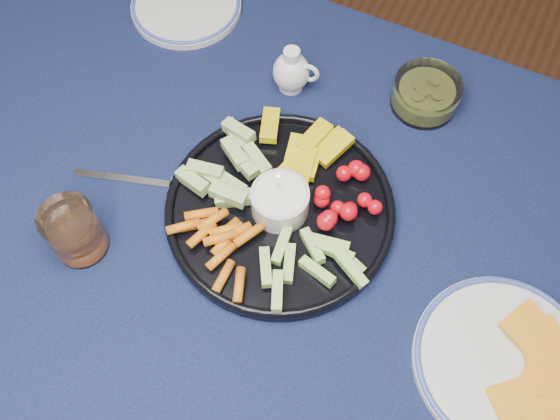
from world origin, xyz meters
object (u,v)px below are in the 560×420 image
at_px(pickle_bowl, 426,95).
at_px(side_plate_extra, 186,6).
at_px(crudite_platter, 278,207).
at_px(cheese_plate, 504,361).
at_px(creamer_pitcher, 292,72).
at_px(juice_tumbler, 75,233).
at_px(dining_table, 221,274).

xyz_separation_m(pickle_bowl, side_plate_extra, (-0.46, 0.01, -0.01)).
bearing_deg(crudite_platter, cheese_plate, -11.35).
bearing_deg(cheese_plate, creamer_pitcher, 146.48).
bearing_deg(crudite_platter, juice_tumbler, -143.31).
bearing_deg(juice_tumbler, cheese_plate, 9.48).
height_order(creamer_pitcher, side_plate_extra, creamer_pitcher).
height_order(cheese_plate, side_plate_extra, cheese_plate).
height_order(pickle_bowl, side_plate_extra, pickle_bowl).
bearing_deg(cheese_plate, juice_tumbler, -170.52).
bearing_deg(juice_tumbler, creamer_pitcher, 70.02).
distance_m(pickle_bowl, cheese_plate, 0.44).
distance_m(pickle_bowl, side_plate_extra, 0.46).
bearing_deg(cheese_plate, dining_table, -176.95).
bearing_deg(crudite_platter, side_plate_extra, 137.83).
bearing_deg(cheese_plate, side_plate_extra, 151.73).
xyz_separation_m(creamer_pitcher, side_plate_extra, (-0.25, 0.08, -0.03)).
height_order(dining_table, side_plate_extra, side_plate_extra).
relative_size(creamer_pitcher, side_plate_extra, 0.42).
xyz_separation_m(dining_table, crudite_platter, (0.05, 0.10, 0.11)).
xyz_separation_m(creamer_pitcher, pickle_bowl, (0.21, 0.06, -0.01)).
distance_m(juice_tumbler, side_plate_extra, 0.49).
relative_size(crudite_platter, side_plate_extra, 1.71).
height_order(crudite_platter, creamer_pitcher, crudite_platter).
relative_size(crudite_platter, creamer_pitcher, 4.02).
bearing_deg(side_plate_extra, juice_tumbler, -77.84).
height_order(crudite_platter, side_plate_extra, crudite_platter).
bearing_deg(creamer_pitcher, side_plate_extra, 162.76).
bearing_deg(juice_tumbler, crudite_platter, 36.69).
distance_m(crudite_platter, juice_tumbler, 0.29).
relative_size(dining_table, pickle_bowl, 15.25).
height_order(creamer_pitcher, pickle_bowl, creamer_pitcher).
xyz_separation_m(dining_table, side_plate_extra, (-0.28, 0.40, 0.10)).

